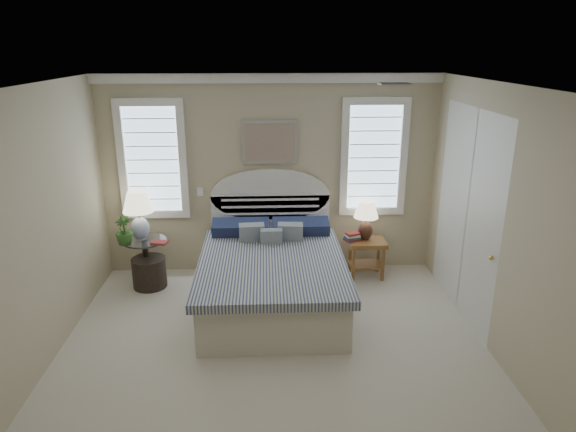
# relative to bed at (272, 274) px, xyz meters

# --- Properties ---
(floor) EXTENTS (4.50, 5.00, 0.01)m
(floor) POSITION_rel_bed_xyz_m (0.00, -1.46, -0.39)
(floor) COLOR #BBB19F
(floor) RESTS_ON ground
(ceiling) EXTENTS (4.50, 5.00, 0.01)m
(ceiling) POSITION_rel_bed_xyz_m (0.00, -1.46, 2.31)
(ceiling) COLOR silver
(ceiling) RESTS_ON wall_back
(wall_back) EXTENTS (4.50, 0.02, 2.70)m
(wall_back) POSITION_rel_bed_xyz_m (0.00, 1.04, 0.96)
(wall_back) COLOR #BEB18F
(wall_back) RESTS_ON floor
(wall_left) EXTENTS (0.02, 5.00, 2.70)m
(wall_left) POSITION_rel_bed_xyz_m (-2.25, -1.46, 0.96)
(wall_left) COLOR #BEB18F
(wall_left) RESTS_ON floor
(wall_right) EXTENTS (0.02, 5.00, 2.70)m
(wall_right) POSITION_rel_bed_xyz_m (2.25, -1.46, 0.96)
(wall_right) COLOR #BEB18F
(wall_right) RESTS_ON floor
(crown_molding) EXTENTS (4.50, 0.08, 0.12)m
(crown_molding) POSITION_rel_bed_xyz_m (0.00, 1.00, 2.25)
(crown_molding) COLOR white
(crown_molding) RESTS_ON wall_back
(hvac_vent) EXTENTS (0.30, 0.20, 0.02)m
(hvac_vent) POSITION_rel_bed_xyz_m (1.20, -0.66, 2.29)
(hvac_vent) COLOR #B2B2B2
(hvac_vent) RESTS_ON ceiling
(switch_plate) EXTENTS (0.08, 0.01, 0.12)m
(switch_plate) POSITION_rel_bed_xyz_m (-0.95, 1.03, 0.76)
(switch_plate) COLOR white
(switch_plate) RESTS_ON wall_back
(window_left) EXTENTS (0.90, 0.06, 1.60)m
(window_left) POSITION_rel_bed_xyz_m (-1.55, 1.02, 1.21)
(window_left) COLOR #AAC1D8
(window_left) RESTS_ON wall_back
(window_right) EXTENTS (0.90, 0.06, 1.60)m
(window_right) POSITION_rel_bed_xyz_m (1.40, 1.02, 1.21)
(window_right) COLOR #AAC1D8
(window_right) RESTS_ON wall_back
(painting) EXTENTS (0.74, 0.04, 0.58)m
(painting) POSITION_rel_bed_xyz_m (0.00, 1.00, 1.43)
(painting) COLOR silver
(painting) RESTS_ON wall_back
(closet_door) EXTENTS (0.02, 1.80, 2.40)m
(closet_door) POSITION_rel_bed_xyz_m (2.23, -0.26, 0.81)
(closet_door) COLOR silver
(closet_door) RESTS_ON floor
(bed) EXTENTS (1.72, 2.28, 1.47)m
(bed) POSITION_rel_bed_xyz_m (0.00, 0.00, 0.00)
(bed) COLOR beige
(bed) RESTS_ON floor
(side_table_left) EXTENTS (0.56, 0.56, 0.63)m
(side_table_left) POSITION_rel_bed_xyz_m (-1.65, 0.59, 0.00)
(side_table_left) COLOR black
(side_table_left) RESTS_ON floor
(nightstand_right) EXTENTS (0.50, 0.40, 0.53)m
(nightstand_right) POSITION_rel_bed_xyz_m (1.30, 0.69, 0.00)
(nightstand_right) COLOR #945B30
(nightstand_right) RESTS_ON floor
(floor_pot) EXTENTS (0.45, 0.45, 0.40)m
(floor_pot) POSITION_rel_bed_xyz_m (-1.61, 0.51, -0.19)
(floor_pot) COLOR black
(floor_pot) RESTS_ON floor
(lamp_left) EXTENTS (0.43, 0.43, 0.64)m
(lamp_left) POSITION_rel_bed_xyz_m (-1.70, 0.64, 0.64)
(lamp_left) COLOR white
(lamp_left) RESTS_ON side_table_left
(lamp_right) EXTENTS (0.43, 0.43, 0.54)m
(lamp_right) POSITION_rel_bed_xyz_m (1.28, 0.75, 0.47)
(lamp_right) COLOR black
(lamp_right) RESTS_ON nightstand_right
(potted_plant) EXTENTS (0.28, 0.28, 0.38)m
(potted_plant) POSITION_rel_bed_xyz_m (-1.86, 0.45, 0.43)
(potted_plant) COLOR #3E772F
(potted_plant) RESTS_ON side_table_left
(books_left) EXTENTS (0.22, 0.18, 0.03)m
(books_left) POSITION_rel_bed_xyz_m (-1.43, 0.45, 0.26)
(books_left) COLOR maroon
(books_left) RESTS_ON side_table_left
(books_right) EXTENTS (0.24, 0.21, 0.11)m
(books_right) POSITION_rel_bed_xyz_m (1.10, 0.69, 0.20)
(books_right) COLOR maroon
(books_right) RESTS_ON nightstand_right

